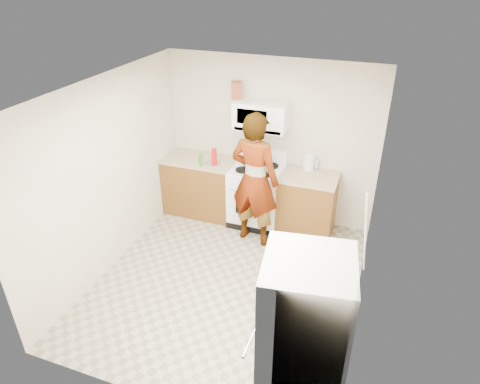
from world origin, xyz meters
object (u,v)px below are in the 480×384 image
at_px(fridge, 302,342).
at_px(person, 255,180).
at_px(microwave, 261,116).
at_px(gas_range, 257,194).
at_px(kettle, 309,163).
at_px(saucepan, 250,160).

bearing_deg(fridge, person, 108.49).
distance_m(microwave, fridge, 3.42).
bearing_deg(person, microwave, -69.24).
height_order(gas_range, kettle, kettle).
xyz_separation_m(gas_range, saucepan, (-0.15, 0.08, 0.53)).
distance_m(gas_range, kettle, 0.93).
xyz_separation_m(person, fridge, (1.23, -2.44, -0.13)).
xyz_separation_m(microwave, fridge, (1.34, -3.03, -0.85)).
bearing_deg(kettle, person, -143.36).
xyz_separation_m(microwave, saucepan, (-0.15, -0.04, -0.69)).
relative_size(gas_range, microwave, 1.49).
bearing_deg(gas_range, saucepan, 150.98).
height_order(microwave, person, person).
bearing_deg(fridge, saucepan, 108.31).
bearing_deg(fridge, microwave, 105.62).
bearing_deg(gas_range, person, -76.52).
bearing_deg(person, fridge, 126.77).
height_order(person, saucepan, person).
bearing_deg(saucepan, fridge, -63.53).
bearing_deg(microwave, saucepan, -163.93).
distance_m(person, saucepan, 0.61).
bearing_deg(microwave, gas_range, -90.00).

